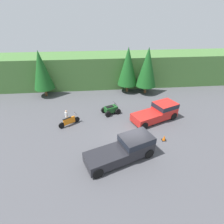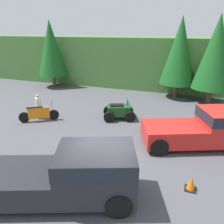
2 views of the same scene
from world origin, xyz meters
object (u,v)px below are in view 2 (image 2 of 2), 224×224
Objects in this scene: dirt_bike at (39,114)px; traffic_cone at (191,184)px; pickup_truck_red at (207,127)px; pickup_truck_second at (67,173)px; quad_atv at (119,111)px; rider_person at (39,106)px.

dirt_bike reaches higher than traffic_cone.
pickup_truck_red and pickup_truck_second have the same top height.
pickup_truck_red reaches higher than quad_atv.
dirt_bike is (-5.20, 5.30, -0.48)m from pickup_truck_second.
rider_person is at bearing 176.50° from quad_atv.
quad_atv is 1.45× the size of rider_person.
quad_atv is at bearing -9.76° from dirt_bike.
pickup_truck_second is 4.45m from traffic_cone.
traffic_cone is at bearing 3.71° from pickup_truck_second.
rider_person is (-0.25, 0.37, 0.39)m from dirt_bike.
quad_atv reaches higher than traffic_cone.
rider_person is (-10.06, 0.11, -0.09)m from pickup_truck_red.
traffic_cone is (4.00, 1.82, -0.72)m from pickup_truck_second.
quad_atv is at bearing 2.11° from rider_person.
pickup_truck_second reaches higher than rider_person.
rider_person reaches higher than dirt_bike.
pickup_truck_red is 10.06m from rider_person.
pickup_truck_second is 2.54× the size of quad_atv.
rider_person is 10.23m from traffic_cone.
pickup_truck_red is 9.82m from dirt_bike.
dirt_bike is at bearing 159.26° from traffic_cone.
quad_atv is at bearing 129.35° from traffic_cone.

